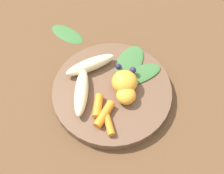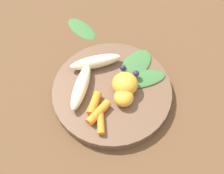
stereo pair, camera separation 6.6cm
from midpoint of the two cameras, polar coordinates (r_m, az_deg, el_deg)
ground_plane at (r=0.69m, az=2.74°, el=-1.64°), size 2.40×2.40×0.00m
bowl at (r=0.68m, az=2.78°, el=-1.16°), size 0.26×0.26×0.02m
banana_peeled_left at (r=0.66m, az=-2.89°, el=-0.37°), size 0.06×0.12×0.03m
banana_peeled_right at (r=0.70m, az=-0.32°, el=4.43°), size 0.12×0.05×0.03m
orange_segment_near at (r=0.66m, az=5.32°, el=0.05°), size 0.06×0.06×0.04m
orange_segment_far at (r=0.65m, az=5.11°, el=-2.17°), size 0.04×0.04×0.03m
carrot_front at (r=0.65m, az=-0.36°, el=-3.25°), size 0.03×0.05×0.02m
carrot_mid_left at (r=0.63m, az=0.49°, el=-4.96°), size 0.05×0.06×0.02m
carrot_mid_right at (r=0.63m, az=0.92°, el=-6.49°), size 0.02×0.06×0.01m
blueberry_pile at (r=0.68m, az=5.68°, el=2.02°), size 0.04×0.05×0.03m
kale_leaf_left at (r=0.69m, az=7.80°, el=1.22°), size 0.12×0.07×0.00m
kale_leaf_right at (r=0.71m, az=6.98°, el=3.84°), size 0.11×0.11×0.00m
kale_leaf_stray at (r=0.81m, az=-3.25°, el=10.55°), size 0.09×0.10×0.01m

